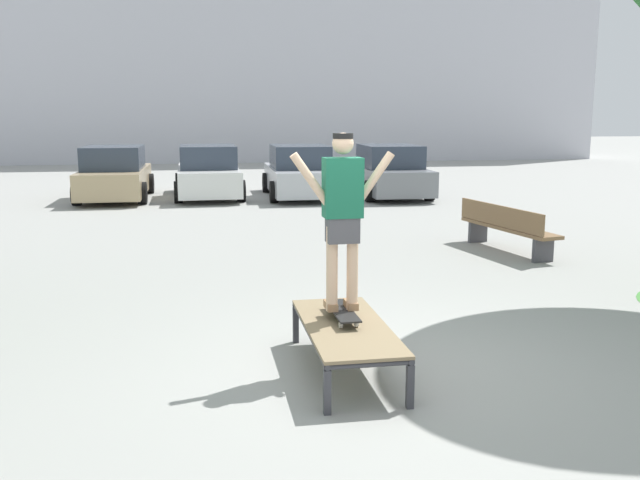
% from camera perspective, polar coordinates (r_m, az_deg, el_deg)
% --- Properties ---
extents(ground_plane, '(120.00, 120.00, 0.00)m').
position_cam_1_polar(ground_plane, '(6.86, 5.79, -10.39)').
color(ground_plane, '#999993').
extents(building_facade, '(41.60, 4.00, 11.83)m').
position_cam_1_polar(building_facade, '(36.42, -10.78, 15.72)').
color(building_facade, silver).
rests_on(building_facade, ground).
extents(skate_box, '(0.78, 1.91, 0.46)m').
position_cam_1_polar(skate_box, '(6.63, 2.13, -7.31)').
color(skate_box, '#38383D').
rests_on(skate_box, ground).
extents(skateboard, '(0.22, 0.81, 0.09)m').
position_cam_1_polar(skateboard, '(6.77, 1.80, -5.85)').
color(skateboard, black).
rests_on(skateboard, skate_box).
extents(skater, '(1.00, 0.29, 1.69)m').
position_cam_1_polar(skater, '(6.56, 1.85, 2.52)').
color(skater, beige).
rests_on(skater, skateboard).
extents(car_tan, '(1.93, 4.20, 1.50)m').
position_cam_1_polar(car_tan, '(20.61, -16.43, 5.13)').
color(car_tan, tan).
rests_on(car_tan, ground).
extents(car_white, '(1.99, 4.24, 1.50)m').
position_cam_1_polar(car_white, '(20.52, -9.13, 5.41)').
color(car_white, silver).
rests_on(car_white, ground).
extents(car_silver, '(1.94, 4.21, 1.50)m').
position_cam_1_polar(car_silver, '(20.30, -1.71, 5.48)').
color(car_silver, '#B7BABF').
rests_on(car_silver, ground).
extents(car_grey, '(1.94, 4.21, 1.50)m').
position_cam_1_polar(car_grey, '(20.59, 5.62, 5.50)').
color(car_grey, slate).
rests_on(car_grey, ground).
extents(park_bench, '(0.89, 2.44, 0.83)m').
position_cam_1_polar(park_bench, '(12.69, 14.97, 1.06)').
color(park_bench, brown).
rests_on(park_bench, ground).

